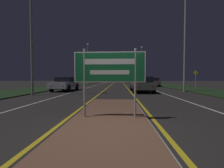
{
  "coord_description": "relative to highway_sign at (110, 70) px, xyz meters",
  "views": [
    {
      "loc": [
        0.31,
        -3.6,
        1.32
      ],
      "look_at": [
        0.0,
        2.59,
        1.09
      ],
      "focal_mm": 24.0,
      "sensor_mm": 36.0,
      "label": 1
    }
  ],
  "objects": [
    {
      "name": "streetlight_right_far",
      "position": [
        6.66,
        38.45,
        5.4
      ],
      "size": [
        0.59,
        0.59,
        10.42
      ],
      "color": "#9E9E99",
      "rests_on": "ground_plane"
    },
    {
      "name": "verge_right",
      "position": [
        9.5,
        18.92,
        -1.56
      ],
      "size": [
        5.0,
        100.0,
        0.08
      ],
      "color": "#1E3319",
      "rests_on": "ground_plane"
    },
    {
      "name": "car_receding_0",
      "position": [
        2.47,
        10.02,
        -0.81
      ],
      "size": [
        1.99,
        4.66,
        1.49
      ],
      "color": "#4C514C",
      "rests_on": "ground_plane"
    },
    {
      "name": "centre_line_yellow_right",
      "position": [
        1.4,
        23.92,
        -1.6
      ],
      "size": [
        0.12,
        70.0,
        0.01
      ],
      "color": "gold",
      "rests_on": "ground_plane"
    },
    {
      "name": "verge_left",
      "position": [
        -9.5,
        18.92,
        -1.56
      ],
      "size": [
        5.0,
        100.0,
        0.08
      ],
      "color": "#1E3319",
      "rests_on": "ground_plane"
    },
    {
      "name": "lane_line_white_left",
      "position": [
        -4.2,
        23.92,
        -1.6
      ],
      "size": [
        0.12,
        70.0,
        0.01
      ],
      "color": "silver",
      "rests_on": "ground_plane"
    },
    {
      "name": "ground_plane",
      "position": [
        0.0,
        -1.08,
        -1.6
      ],
      "size": [
        160.0,
        160.0,
        0.0
      ],
      "primitive_type": "plane",
      "color": "#282623"
    },
    {
      "name": "warning_sign",
      "position": [
        9.33,
        13.54,
        -0.18
      ],
      "size": [
        0.6,
        0.06,
        2.22
      ],
      "color": "#9E9E99",
      "rests_on": "verge_right"
    },
    {
      "name": "streetlight_right_near",
      "position": [
        6.69,
        10.42,
        5.63
      ],
      "size": [
        0.58,
        0.58,
        10.96
      ],
      "color": "#9E9E99",
      "rests_on": "ground_plane"
    },
    {
      "name": "streetlight_left_far",
      "position": [
        -6.22,
        26.14,
        3.83
      ],
      "size": [
        0.5,
        0.5,
        8.58
      ],
      "color": "#9E9E99",
      "rests_on": "ground_plane"
    },
    {
      "name": "car_receding_1",
      "position": [
        5.85,
        20.77,
        -0.83
      ],
      "size": [
        1.91,
        4.23,
        1.44
      ],
      "color": "#4C514C",
      "rests_on": "ground_plane"
    },
    {
      "name": "streetlight_left_near",
      "position": [
        -6.49,
        6.65,
        5.06
      ],
      "size": [
        0.53,
        0.53,
        10.5
      ],
      "color": "#9E9E99",
      "rests_on": "ground_plane"
    },
    {
      "name": "car_receding_2",
      "position": [
        5.77,
        31.31,
        -0.82
      ],
      "size": [
        1.95,
        4.75,
        1.51
      ],
      "color": "#B7B7BC",
      "rests_on": "ground_plane"
    },
    {
      "name": "lane_line_white_right",
      "position": [
        4.2,
        23.92,
        -1.6
      ],
      "size": [
        0.12,
        70.0,
        0.01
      ],
      "color": "silver",
      "rests_on": "ground_plane"
    },
    {
      "name": "edge_line_white_right",
      "position": [
        7.2,
        23.92,
        -1.6
      ],
      "size": [
        0.1,
        70.0,
        0.01
      ],
      "color": "silver",
      "rests_on": "ground_plane"
    },
    {
      "name": "median_island",
      "position": [
        0.0,
        0.0,
        -1.56
      ],
      "size": [
        2.42,
        8.16,
        0.1
      ],
      "color": "#999993",
      "rests_on": "ground_plane"
    },
    {
      "name": "car_approaching_0",
      "position": [
        -5.54,
        11.25,
        -0.82
      ],
      "size": [
        1.93,
        4.68,
        1.46
      ],
      "color": "#B7B7BC",
      "rests_on": "ground_plane"
    },
    {
      "name": "edge_line_white_left",
      "position": [
        -7.2,
        23.92,
        -1.6
      ],
      "size": [
        0.1,
        70.0,
        0.01
      ],
      "color": "silver",
      "rests_on": "ground_plane"
    },
    {
      "name": "highway_sign",
      "position": [
        0.0,
        0.0,
        0.0
      ],
      "size": [
        2.23,
        0.07,
        2.15
      ],
      "color": "#9E9E99",
      "rests_on": "median_island"
    },
    {
      "name": "centre_line_yellow_left",
      "position": [
        -1.4,
        23.92,
        -1.6
      ],
      "size": [
        0.12,
        70.0,
        0.01
      ],
      "color": "gold",
      "rests_on": "ground_plane"
    },
    {
      "name": "car_receding_3",
      "position": [
        2.82,
        42.56,
        -0.84
      ],
      "size": [
        1.96,
        4.5,
        1.4
      ],
      "color": "#4C514C",
      "rests_on": "ground_plane"
    }
  ]
}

